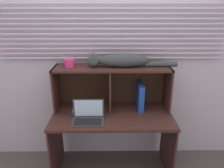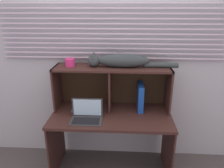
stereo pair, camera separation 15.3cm
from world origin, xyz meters
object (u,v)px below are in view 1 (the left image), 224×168
(binder_upright, at_px, (140,96))
(book_stack, at_px, (80,107))
(laptop, at_px, (88,116))
(cat, at_px, (121,61))
(small_basket, at_px, (69,63))

(binder_upright, bearing_deg, book_stack, -179.52)
(laptop, relative_size, book_stack, 1.29)
(book_stack, bearing_deg, cat, 0.71)
(laptop, xyz_separation_m, book_stack, (-0.12, 0.28, -0.03))
(binder_upright, height_order, book_stack, binder_upright)
(cat, distance_m, laptop, 0.68)
(laptop, relative_size, binder_upright, 1.08)
(laptop, bearing_deg, binder_upright, 26.49)
(laptop, height_order, small_basket, small_basket)
(binder_upright, distance_m, book_stack, 0.70)
(laptop, distance_m, binder_upright, 0.64)
(laptop, distance_m, book_stack, 0.30)
(laptop, height_order, book_stack, laptop)
(cat, bearing_deg, laptop, -140.73)
(cat, distance_m, book_stack, 0.72)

